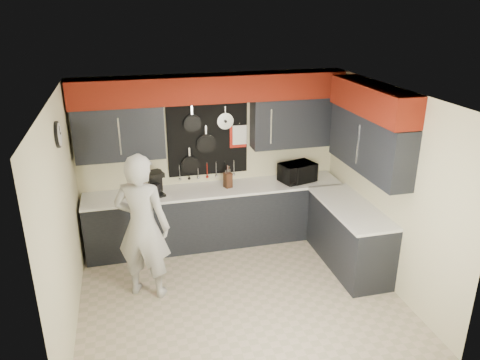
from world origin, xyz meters
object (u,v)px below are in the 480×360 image
object	(u,v)px
person	(143,227)
coffee_maker	(155,183)
microwave	(297,172)
utensil_crock	(228,182)
knife_block	(228,180)

from	to	relation	value
person	coffee_maker	bearing A→B (deg)	-79.05
microwave	person	world-z (taller)	person
utensil_crock	coffee_maker	size ratio (longest dim) A/B	0.41
person	microwave	bearing A→B (deg)	-131.76
person	knife_block	bearing A→B (deg)	-116.16
utensil_crock	person	distance (m)	1.76
microwave	person	distance (m)	2.67
microwave	knife_block	world-z (taller)	microwave
utensil_crock	coffee_maker	xyz separation A→B (m)	(-1.09, -0.06, 0.11)
microwave	utensil_crock	bearing A→B (deg)	161.33
knife_block	coffee_maker	bearing A→B (deg)	162.64
microwave	utensil_crock	size ratio (longest dim) A/B	3.54
microwave	person	bearing A→B (deg)	-171.94
microwave	coffee_maker	size ratio (longest dim) A/B	1.45
knife_block	person	size ratio (longest dim) A/B	0.12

